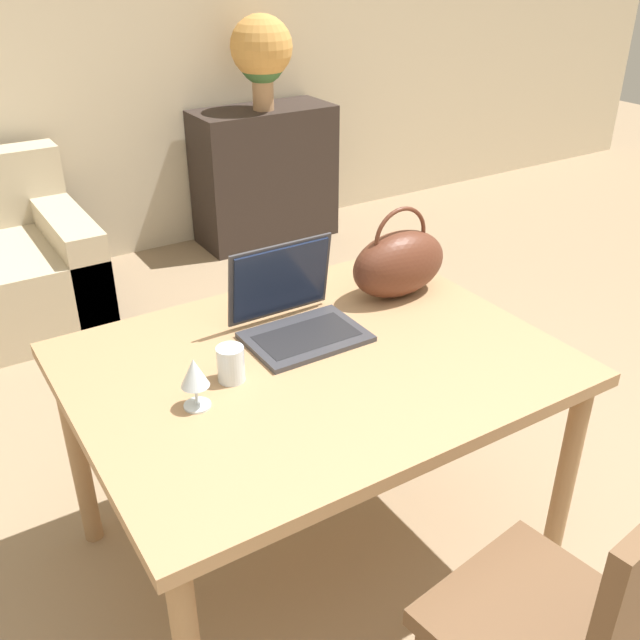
# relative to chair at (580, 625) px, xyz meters

# --- Properties ---
(wall_back) EXTENTS (10.00, 0.06, 2.70)m
(wall_back) POSITION_rel_chair_xyz_m (-0.03, 3.73, 0.82)
(wall_back) COLOR beige
(wall_back) RESTS_ON ground_plane
(dining_table) EXTENTS (1.35, 1.04, 0.76)m
(dining_table) POSITION_rel_chair_xyz_m (-0.10, 0.91, 0.15)
(dining_table) COLOR #A87F56
(dining_table) RESTS_ON ground_plane
(chair) EXTENTS (0.50, 0.50, 0.97)m
(chair) POSITION_rel_chair_xyz_m (0.00, 0.00, 0.00)
(chair) COLOR brown
(chair) RESTS_ON ground_plane
(sideboard) EXTENTS (0.90, 0.40, 0.87)m
(sideboard) POSITION_rel_chair_xyz_m (1.10, 3.48, -0.10)
(sideboard) COLOR #332823
(sideboard) RESTS_ON ground_plane
(laptop) EXTENTS (0.35, 0.30, 0.26)m
(laptop) POSITION_rel_chair_xyz_m (-0.07, 1.09, 0.29)
(laptop) COLOR #38383D
(laptop) RESTS_ON dining_table
(drinking_glass) EXTENTS (0.08, 0.08, 0.10)m
(drinking_glass) POSITION_rel_chair_xyz_m (-0.35, 0.94, 0.28)
(drinking_glass) COLOR silver
(drinking_glass) RESTS_ON dining_table
(wine_glass) EXTENTS (0.07, 0.07, 0.14)m
(wine_glass) POSITION_rel_chair_xyz_m (-0.48, 0.87, 0.32)
(wine_glass) COLOR silver
(wine_glass) RESTS_ON dining_table
(handbag) EXTENTS (0.35, 0.18, 0.31)m
(handbag) POSITION_rel_chair_xyz_m (0.35, 1.11, 0.34)
(handbag) COLOR #592D1E
(handbag) RESTS_ON dining_table
(flower_vase) EXTENTS (0.37, 0.37, 0.56)m
(flower_vase) POSITION_rel_chair_xyz_m (1.08, 3.43, 0.67)
(flower_vase) COLOR tan
(flower_vase) RESTS_ON sideboard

